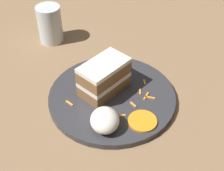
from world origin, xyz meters
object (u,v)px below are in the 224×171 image
object	(u,v)px
cake_slice	(104,77)
drinking_glass	(50,26)
plate	(112,97)
cream_dollop	(105,120)
orange_garnish	(142,121)

from	to	relation	value
cake_slice	drinking_glass	distance (m)	0.29
plate	cream_dollop	distance (m)	0.11
plate	drinking_glass	world-z (taller)	drinking_glass
plate	cream_dollop	bearing A→B (deg)	-12.35
cake_slice	plate	bearing A→B (deg)	-177.16
plate	drinking_glass	size ratio (longest dim) A/B	2.76
orange_garnish	drinking_glass	bearing A→B (deg)	-148.15
plate	drinking_glass	xyz separation A→B (m)	(-0.27, -0.16, 0.04)
plate	cake_slice	distance (m)	0.05
drinking_glass	cake_slice	bearing A→B (deg)	30.09
plate	cake_slice	world-z (taller)	cake_slice
cream_dollop	orange_garnish	bearing A→B (deg)	97.26
plate	orange_garnish	bearing A→B (deg)	33.39
plate	orange_garnish	size ratio (longest dim) A/B	4.77
plate	cream_dollop	size ratio (longest dim) A/B	4.44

